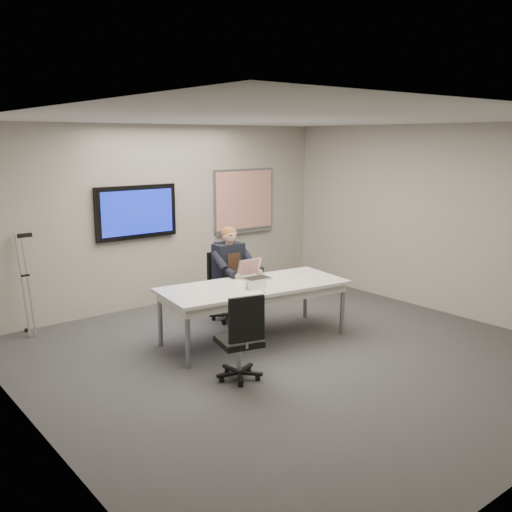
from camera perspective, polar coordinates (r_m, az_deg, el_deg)
floor at (r=7.02m, az=3.65°, el=-9.93°), size 6.00×6.00×0.02m
ceiling at (r=6.53m, az=3.98°, el=13.57°), size 6.00×6.00×0.02m
wall_back at (r=9.04m, az=-9.17°, el=4.01°), size 6.00×0.02×2.80m
wall_left at (r=5.15m, az=-21.69°, el=-2.42°), size 0.02×6.00×2.80m
wall_right at (r=8.92m, az=18.20°, el=3.47°), size 0.02×6.00×2.80m
conference_table at (r=7.34m, az=-0.22°, el=-3.51°), size 2.53×1.32×0.74m
tv_display at (r=8.75m, az=-11.86°, el=4.32°), size 1.30×0.09×0.80m
whiteboard at (r=9.86m, az=-1.22°, el=5.54°), size 1.25×0.08×1.10m
office_chair_far at (r=8.27m, az=-3.02°, el=-4.29°), size 0.48×0.48×0.99m
office_chair_near at (r=6.23m, az=-1.55°, el=-9.71°), size 0.57×0.57×0.98m
seated_person at (r=8.01m, az=-1.99°, el=-2.98°), size 0.43×0.73×1.38m
crutch at (r=8.11m, az=-22.07°, el=-2.50°), size 0.26×0.66×1.48m
laptop at (r=7.63m, az=-0.26°, el=-1.77°), size 0.37×0.35×0.25m
name_tent at (r=7.09m, az=0.00°, el=-2.91°), size 0.27×0.11×0.11m
pen at (r=6.97m, az=0.82°, el=-3.57°), size 0.05×0.12×0.01m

